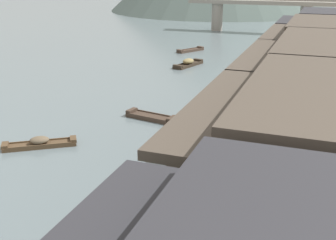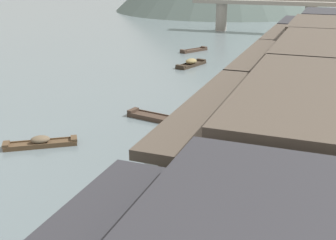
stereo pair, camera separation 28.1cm
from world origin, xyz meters
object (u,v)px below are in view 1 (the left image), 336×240
at_px(boat_midriver_drifting, 264,71).
at_px(house_waterfront_second, 299,192).
at_px(boat_moored_third, 199,160).
at_px(boat_upstream_distant, 149,203).
at_px(boat_moored_far, 40,143).
at_px(house_waterfront_narrow, 308,74).
at_px(house_waterfront_far, 320,54).
at_px(boat_midriver_upstream, 271,48).
at_px(house_waterfront_tall, 309,111).
at_px(stone_bridge, 260,9).
at_px(boat_moored_second, 190,50).
at_px(boat_moored_nearest, 188,63).
at_px(boat_crossing_west, 151,117).

height_order(boat_midriver_drifting, house_waterfront_second, house_waterfront_second).
height_order(boat_moored_third, boat_upstream_distant, boat_upstream_distant).
xyz_separation_m(boat_moored_far, house_waterfront_second, (14.47, -7.39, 3.50)).
xyz_separation_m(house_waterfront_narrow, house_waterfront_far, (0.51, 6.72, 0.01)).
relative_size(boat_midriver_upstream, house_waterfront_tall, 0.49).
distance_m(boat_midriver_upstream, house_waterfront_second, 44.45).
xyz_separation_m(boat_moored_third, boat_moored_far, (-9.19, -0.95, -0.01)).
distance_m(boat_upstream_distant, stone_bridge, 55.80).
bearing_deg(house_waterfront_tall, boat_moored_far, -178.47).
relative_size(boat_moored_third, house_waterfront_tall, 0.64).
bearing_deg(boat_upstream_distant, house_waterfront_second, -29.17).
bearing_deg(boat_upstream_distant, house_waterfront_narrow, 65.10).
distance_m(boat_moored_far, boat_midriver_upstream, 37.46).
distance_m(boat_midriver_upstream, stone_bridge, 15.91).
height_order(boat_moored_second, house_waterfront_narrow, house_waterfront_narrow).
xyz_separation_m(boat_moored_second, boat_moored_far, (0.85, -31.72, 0.07)).
bearing_deg(house_waterfront_tall, boat_moored_nearest, 119.11).
height_order(boat_moored_second, house_waterfront_tall, house_waterfront_tall).
xyz_separation_m(house_waterfront_narrow, stone_bridge, (-9.40, 43.78, -0.06)).
height_order(boat_moored_nearest, boat_moored_third, boat_moored_nearest).
bearing_deg(boat_moored_nearest, boat_midriver_drifting, -3.84).
bearing_deg(boat_moored_far, house_waterfront_far, 45.02).
height_order(house_waterfront_second, stone_bridge, house_waterfront_second).
relative_size(boat_midriver_upstream, house_waterfront_narrow, 0.55).
relative_size(boat_crossing_west, house_waterfront_narrow, 0.53).
distance_m(boat_moored_nearest, boat_upstream_distant, 28.51).
distance_m(boat_midriver_drifting, house_waterfront_far, 10.59).
bearing_deg(boat_midriver_upstream, boat_moored_nearest, -118.35).
bearing_deg(house_waterfront_second, house_waterfront_narrow, 92.02).
xyz_separation_m(boat_moored_third, stone_bridge, (-4.65, 50.57, 3.44)).
relative_size(boat_moored_second, boat_midriver_drifting, 0.72).
distance_m(boat_moored_second, house_waterfront_tall, 35.02).
relative_size(boat_moored_third, stone_bridge, 0.22).
bearing_deg(boat_upstream_distant, boat_midriver_upstream, 90.08).
xyz_separation_m(boat_upstream_distant, house_waterfront_far, (5.98, 18.50, 3.44)).
relative_size(boat_midriver_upstream, house_waterfront_far, 0.59).
xyz_separation_m(boat_moored_third, house_waterfront_narrow, (4.75, 6.79, 3.50)).
bearing_deg(boat_crossing_west, boat_midriver_drifting, 72.32).
xyz_separation_m(boat_moored_second, house_waterfront_tall, (15.21, -31.34, 3.57)).
xyz_separation_m(boat_moored_third, house_waterfront_far, (5.26, 13.51, 3.51)).
distance_m(boat_moored_second, house_waterfront_narrow, 28.40).
xyz_separation_m(house_waterfront_far, stone_bridge, (-9.92, 37.06, -0.07)).
distance_m(boat_moored_second, house_waterfront_second, 42.15).
relative_size(boat_upstream_distant, house_waterfront_narrow, 0.57).
height_order(boat_upstream_distant, house_waterfront_tall, house_waterfront_tall).
bearing_deg(boat_moored_nearest, boat_moored_third, -71.13).
height_order(boat_moored_third, house_waterfront_tall, house_waterfront_tall).
bearing_deg(house_waterfront_second, boat_moored_third, 122.36).
relative_size(house_waterfront_tall, house_waterfront_narrow, 1.11).
bearing_deg(house_waterfront_far, boat_midriver_drifting, 120.46).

